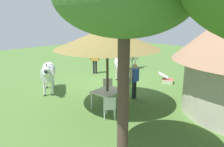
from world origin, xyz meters
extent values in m
plane|color=#4A6F32|center=(0.00, 0.00, 0.00)|extent=(36.00, 36.00, 0.00)
cylinder|color=#443722|center=(2.12, 1.78, 1.25)|extent=(0.10, 0.10, 2.50)
cone|color=olive|center=(2.12, 1.78, 2.92)|extent=(4.16, 4.16, 0.84)
cube|color=silver|center=(2.12, 1.78, 0.72)|extent=(1.30, 1.07, 0.04)
cylinder|color=silver|center=(1.53, 2.13, 0.35)|extent=(0.06, 0.06, 0.70)
cylinder|color=silver|center=(2.61, 2.25, 0.35)|extent=(0.06, 0.06, 0.70)
cylinder|color=silver|center=(1.63, 1.31, 0.35)|extent=(0.06, 0.06, 0.70)
cylinder|color=silver|center=(2.70, 1.43, 0.35)|extent=(0.06, 0.06, 0.70)
cube|color=silver|center=(1.40, 1.02, 0.45)|extent=(0.61, 0.61, 0.04)
cube|color=silver|center=(1.27, 0.88, 0.68)|extent=(0.35, 0.33, 0.45)
cylinder|color=silver|center=(1.38, 1.28, 0.23)|extent=(0.04, 0.04, 0.45)
cylinder|color=silver|center=(1.66, 1.02, 0.23)|extent=(0.04, 0.04, 0.45)
cylinder|color=silver|center=(1.14, 1.02, 0.23)|extent=(0.04, 0.04, 0.45)
cylinder|color=silver|center=(1.41, 0.76, 0.23)|extent=(0.04, 0.04, 0.45)
cube|color=white|center=(2.78, 2.60, 0.45)|extent=(0.61, 0.60, 0.04)
cube|color=white|center=(2.90, 2.74, 0.68)|extent=(0.37, 0.31, 0.45)
cylinder|color=white|center=(2.82, 2.34, 0.23)|extent=(0.04, 0.04, 0.45)
cylinder|color=white|center=(2.52, 2.58, 0.23)|extent=(0.04, 0.04, 0.45)
cylinder|color=white|center=(3.04, 2.62, 0.23)|extent=(0.04, 0.04, 0.45)
cylinder|color=white|center=(2.75, 2.86, 0.23)|extent=(0.04, 0.04, 0.45)
cylinder|color=black|center=(0.45, 1.88, 0.41)|extent=(0.12, 0.12, 0.82)
cylinder|color=black|center=(0.60, 1.90, 0.41)|extent=(0.12, 0.12, 0.82)
cube|color=#234EAF|center=(0.52, 1.89, 1.12)|extent=(0.47, 0.25, 0.58)
cylinder|color=beige|center=(0.27, 1.86, 1.13)|extent=(0.09, 0.09, 0.55)
cylinder|color=beige|center=(0.78, 1.91, 1.13)|extent=(0.09, 0.09, 0.55)
sphere|color=beige|center=(0.52, 1.89, 1.54)|extent=(0.22, 0.22, 0.22)
cylinder|color=black|center=(-1.13, -2.84, 0.44)|extent=(0.13, 0.13, 0.88)
cylinder|color=black|center=(-1.01, -2.94, 0.44)|extent=(0.13, 0.13, 0.88)
cube|color=gold|center=(-1.07, -2.89, 1.19)|extent=(0.51, 0.47, 0.63)
cylinder|color=#95744D|center=(-1.28, -2.72, 1.21)|extent=(0.09, 0.09, 0.59)
cylinder|color=#95744D|center=(-0.86, -3.06, 1.21)|extent=(0.09, 0.09, 0.59)
sphere|color=#95744D|center=(-1.07, -2.89, 1.65)|extent=(0.24, 0.24, 0.24)
cube|color=#C35047|center=(-2.73, 1.67, 0.22)|extent=(0.73, 0.74, 0.03)
cube|color=#F6D9D0|center=(-2.58, 1.44, 0.44)|extent=(0.73, 0.74, 0.31)
cube|color=beige|center=(-2.92, 1.49, 0.11)|extent=(0.35, 0.54, 0.22)
cube|color=beige|center=(-2.48, 1.76, 0.11)|extent=(0.35, 0.54, 0.22)
cylinder|color=silver|center=(2.91, -1.73, 1.04)|extent=(1.38, 1.69, 0.67)
cylinder|color=black|center=(2.75, -2.00, 1.04)|extent=(0.63, 0.42, 0.68)
cylinder|color=black|center=(3.06, -1.49, 1.04)|extent=(0.63, 0.42, 0.68)
cylinder|color=silver|center=(3.32, -1.06, 1.22)|extent=(0.54, 0.62, 0.51)
cube|color=silver|center=(3.46, -0.82, 1.38)|extent=(0.36, 0.44, 0.20)
cube|color=black|center=(3.55, -0.67, 1.35)|extent=(0.16, 0.16, 0.12)
cube|color=black|center=(3.32, -1.06, 1.42)|extent=(0.22, 0.33, 0.28)
cylinder|color=silver|center=(3.06, -1.13, 0.39)|extent=(0.11, 0.11, 0.79)
cylinder|color=black|center=(3.06, -1.13, 0.03)|extent=(0.13, 0.13, 0.06)
cylinder|color=silver|center=(3.38, -1.32, 0.39)|extent=(0.11, 0.11, 0.79)
cylinder|color=black|center=(3.38, -1.32, 0.03)|extent=(0.13, 0.13, 0.06)
cylinder|color=silver|center=(2.45, -2.15, 0.39)|extent=(0.11, 0.11, 0.79)
cylinder|color=black|center=(2.45, -2.15, 0.03)|extent=(0.13, 0.13, 0.06)
cylinder|color=silver|center=(2.76, -2.34, 0.39)|extent=(0.11, 0.11, 0.79)
cylinder|color=black|center=(2.76, -2.34, 0.03)|extent=(0.13, 0.13, 0.06)
cylinder|color=black|center=(2.48, -2.44, 0.94)|extent=(0.16, 0.23, 0.53)
cylinder|color=silver|center=(-0.78, -0.24, 1.04)|extent=(1.51, 1.66, 0.61)
cylinder|color=black|center=(-0.57, 0.01, 1.04)|extent=(0.53, 0.45, 0.62)
cylinder|color=black|center=(-0.97, -0.47, 1.04)|extent=(0.53, 0.45, 0.62)
cylinder|color=silver|center=(-1.30, -0.88, 1.22)|extent=(0.54, 0.58, 0.48)
cube|color=silver|center=(-1.48, -1.10, 1.38)|extent=(0.39, 0.42, 0.20)
cube|color=black|center=(-1.59, -1.24, 1.35)|extent=(0.17, 0.17, 0.12)
cube|color=black|center=(-1.30, -0.88, 1.42)|extent=(0.26, 0.31, 0.28)
cylinder|color=silver|center=(-1.05, -0.83, 0.41)|extent=(0.11, 0.11, 0.82)
cylinder|color=black|center=(-1.05, -0.83, 0.03)|extent=(0.13, 0.13, 0.06)
cylinder|color=silver|center=(-1.30, -0.62, 0.41)|extent=(0.11, 0.11, 0.82)
cylinder|color=black|center=(-1.30, -0.62, 0.03)|extent=(0.13, 0.13, 0.06)
cylinder|color=silver|center=(-0.25, 0.14, 0.41)|extent=(0.11, 0.11, 0.82)
cylinder|color=black|center=(-0.25, 0.14, 0.03)|extent=(0.13, 0.13, 0.06)
cylinder|color=silver|center=(-0.51, 0.35, 0.41)|extent=(0.11, 0.11, 0.82)
cylinder|color=black|center=(-0.51, 0.35, 0.03)|extent=(0.13, 0.13, 0.06)
cylinder|color=black|center=(-0.22, 0.44, 0.94)|extent=(0.19, 0.21, 0.53)
cylinder|color=silver|center=(-3.37, -2.10, 0.98)|extent=(1.73, 0.88, 0.67)
cylinder|color=black|center=(-3.04, -2.14, 0.98)|extent=(0.17, 0.68, 0.68)
cylinder|color=black|center=(-3.66, -2.06, 0.98)|extent=(0.17, 0.68, 0.68)
cylinder|color=silver|center=(-4.19, -1.99, 1.16)|extent=(0.57, 0.37, 0.50)
cube|color=silver|center=(-4.47, -1.95, 1.32)|extent=(0.42, 0.23, 0.20)
cube|color=black|center=(-4.64, -1.93, 1.29)|extent=(0.13, 0.13, 0.12)
cube|color=black|center=(-4.19, -1.99, 1.36)|extent=(0.37, 0.09, 0.28)
cylinder|color=silver|center=(-4.02, -2.20, 0.37)|extent=(0.11, 0.11, 0.73)
cylinder|color=black|center=(-4.02, -2.20, 0.03)|extent=(0.13, 0.13, 0.06)
cylinder|color=silver|center=(-3.97, -1.83, 0.37)|extent=(0.11, 0.11, 0.73)
cylinder|color=black|center=(-3.97, -1.83, 0.03)|extent=(0.13, 0.13, 0.06)
cylinder|color=silver|center=(-2.76, -2.36, 0.37)|extent=(0.11, 0.11, 0.73)
cylinder|color=black|center=(-2.76, -2.36, 0.03)|extent=(0.13, 0.13, 0.06)
cylinder|color=silver|center=(-2.72, -2.00, 0.37)|extent=(0.11, 0.11, 0.73)
cylinder|color=black|center=(-2.72, -2.00, 0.03)|extent=(0.13, 0.13, 0.06)
cylinder|color=black|center=(-2.49, -2.21, 0.88)|extent=(0.24, 0.08, 0.53)
cylinder|color=#4C372F|center=(4.48, 4.87, 1.67)|extent=(0.27, 0.27, 3.34)
camera|label=1|loc=(7.92, 8.08, 3.73)|focal=34.96mm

